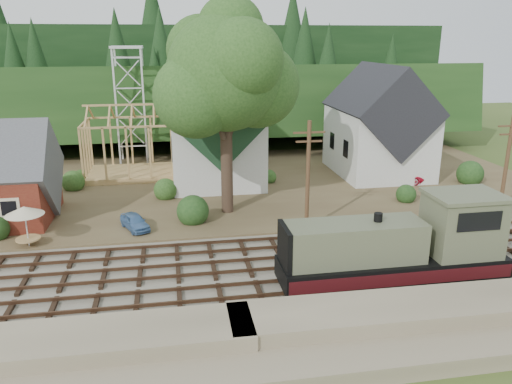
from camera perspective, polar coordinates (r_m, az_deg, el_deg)
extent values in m
plane|color=#384C1E|center=(29.65, -4.82, -9.31)|extent=(140.00, 140.00, 0.00)
cube|color=#7F7259|center=(22.40, -2.67, -18.95)|extent=(64.00, 5.00, 1.60)
cube|color=#726B5B|center=(29.62, -4.82, -9.17)|extent=(64.00, 11.00, 0.16)
cube|color=brown|center=(46.39, -6.90, 0.73)|extent=(64.00, 26.00, 0.30)
cube|color=#1E3F19|center=(69.76, -8.06, 6.13)|extent=(70.00, 28.96, 12.74)
cube|color=black|center=(85.51, -8.49, 8.14)|extent=(80.00, 20.00, 12.00)
cube|color=silver|center=(47.65, -4.77, 5.39)|extent=(8.00, 12.00, 6.40)
cube|color=#1B3B24|center=(47.10, -4.87, 9.21)|extent=(8.40, 12.96, 8.40)
cube|color=silver|center=(40.92, -4.15, 10.84)|extent=(2.40, 2.40, 4.00)
cone|color=#1B3B24|center=(40.69, -4.25, 15.46)|extent=(5.37, 5.37, 2.60)
cube|color=silver|center=(50.67, 13.75, 5.67)|extent=(8.00, 10.00, 6.40)
cube|color=black|center=(50.15, 14.01, 9.25)|extent=(8.40, 10.80, 8.40)
cube|color=tan|center=(50.23, -14.03, 2.09)|extent=(8.00, 6.00, 0.50)
cube|color=tan|center=(48.98, -14.60, 9.62)|extent=(8.00, 0.18, 0.18)
cube|color=silver|center=(53.76, -15.68, 9.20)|extent=(0.18, 0.18, 12.00)
cube|color=silver|center=(53.56, -12.67, 9.39)|extent=(0.18, 0.18, 12.00)
cube|color=silver|center=(56.53, -15.43, 9.58)|extent=(0.18, 0.18, 12.00)
cube|color=silver|center=(56.34, -12.56, 9.77)|extent=(0.18, 0.18, 12.00)
cube|color=silver|center=(54.60, -14.56, 15.73)|extent=(3.20, 3.20, 0.25)
cylinder|color=#38281E|center=(37.76, -3.37, 3.54)|extent=(0.90, 0.90, 8.00)
sphere|color=#24481B|center=(36.77, -3.55, 13.42)|extent=(8.40, 8.40, 8.40)
sphere|color=#24481B|center=(38.20, 0.11, 12.09)|extent=(6.40, 6.40, 6.40)
sphere|color=#24481B|center=(35.93, -6.91, 10.84)|extent=(6.00, 6.00, 6.00)
cylinder|color=#4C331E|center=(34.22, 5.94, 1.51)|extent=(0.28, 0.28, 8.00)
cube|color=#4C331E|center=(33.50, 6.11, 6.78)|extent=(2.20, 0.12, 0.12)
cube|color=#4C331E|center=(33.61, 6.07, 5.78)|extent=(1.80, 0.12, 0.12)
cylinder|color=#4C331E|center=(40.87, 26.64, 2.34)|extent=(0.28, 0.28, 8.00)
cube|color=#4C331E|center=(40.27, 27.25, 6.74)|extent=(2.20, 0.12, 0.12)
cube|color=#4C331E|center=(40.37, 27.13, 5.90)|extent=(1.80, 0.12, 0.12)
cube|color=black|center=(29.24, 15.16, -9.55)|extent=(12.46, 2.60, 0.36)
cube|color=black|center=(28.92, 15.28, -8.24)|extent=(12.46, 3.01, 1.14)
cube|color=#5C5D43|center=(27.39, 11.19, -5.60)|extent=(7.48, 2.39, 2.18)
cube|color=#5C5D43|center=(29.93, 22.49, -3.47)|extent=(3.74, 2.91, 3.32)
cube|color=#5C5D43|center=(29.40, 22.87, -0.34)|extent=(3.95, 3.12, 0.21)
cube|color=black|center=(28.54, 24.20, -3.10)|extent=(2.49, 0.06, 1.04)
cube|color=#3D0D10|center=(27.69, 16.61, -9.54)|extent=(12.46, 0.04, 0.73)
cube|color=#3D0D10|center=(30.17, 14.07, -7.04)|extent=(12.46, 0.04, 0.73)
cylinder|color=black|center=(27.42, 13.77, -3.07)|extent=(0.46, 0.46, 0.73)
imported|color=#537EB3|center=(36.12, -13.68, -3.32)|extent=(2.47, 3.44, 1.09)
imported|color=red|center=(48.37, 15.97, 1.88)|extent=(5.25, 3.54, 1.34)
cylinder|color=silver|center=(35.32, -24.74, -3.79)|extent=(0.11, 0.11, 2.41)
cylinder|color=tan|center=(35.57, -24.59, -4.87)|extent=(1.53, 1.53, 0.09)
cone|color=beige|center=(34.94, -24.98, -1.94)|extent=(2.41, 2.41, 0.55)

